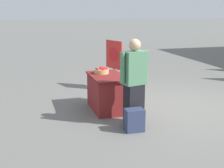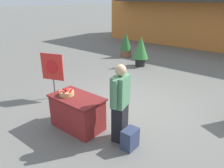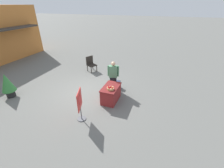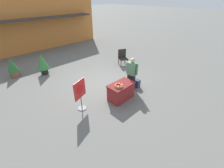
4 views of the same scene
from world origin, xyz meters
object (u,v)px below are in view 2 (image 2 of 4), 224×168
at_px(display_table, 78,112).
at_px(apple_basket, 67,92).
at_px(backpack, 130,139).
at_px(person_visitor, 120,103).
at_px(potted_plant_near_left, 141,50).
at_px(poster_board, 53,73).
at_px(potted_plant_near_right, 126,45).

xyz_separation_m(display_table, apple_basket, (-0.24, -0.07, 0.45)).
relative_size(apple_basket, backpack, 0.78).
distance_m(display_table, person_visitor, 1.14).
distance_m(apple_basket, person_visitor, 1.30).
bearing_deg(potted_plant_near_left, person_visitor, -62.47).
distance_m(person_visitor, potted_plant_near_left, 5.34).
distance_m(person_visitor, poster_board, 2.76).
bearing_deg(apple_basket, person_visitor, 14.10).
xyz_separation_m(display_table, potted_plant_near_right, (-2.85, 5.85, 0.22)).
xyz_separation_m(apple_basket, poster_board, (-1.47, 0.73, -0.07)).
distance_m(display_table, backpack, 1.37).
relative_size(display_table, poster_board, 0.90).
bearing_deg(apple_basket, potted_plant_near_right, 113.74).
distance_m(display_table, apple_basket, 0.52).
bearing_deg(backpack, display_table, -174.22).
distance_m(display_table, poster_board, 1.87).
height_order(person_visitor, potted_plant_near_right, person_visitor).
height_order(display_table, poster_board, poster_board).
bearing_deg(backpack, poster_board, 170.39).
height_order(display_table, person_visitor, person_visitor).
relative_size(poster_board, potted_plant_near_right, 1.15).
xyz_separation_m(poster_board, potted_plant_near_right, (-1.13, 5.20, -0.16)).
height_order(apple_basket, person_visitor, person_visitor).
distance_m(person_visitor, potted_plant_near_right, 6.81).
height_order(apple_basket, potted_plant_near_left, potted_plant_near_left).
bearing_deg(display_table, person_visitor, 13.63).
height_order(poster_board, potted_plant_near_left, poster_board).
bearing_deg(apple_basket, potted_plant_near_left, 103.46).
relative_size(apple_basket, potted_plant_near_left, 0.26).
relative_size(person_visitor, poster_board, 1.22).
bearing_deg(person_visitor, poster_board, -22.16).
bearing_deg(apple_basket, backpack, 7.37).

